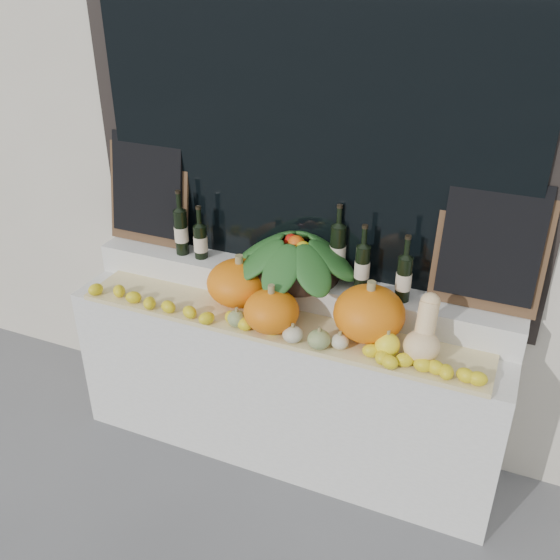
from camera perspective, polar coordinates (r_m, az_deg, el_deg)
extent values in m
cube|color=beige|center=(3.41, 5.74, 23.22)|extent=(7.00, 0.90, 4.50)
cube|color=black|center=(3.05, 2.68, 15.97)|extent=(2.40, 0.04, 2.10)
cube|color=black|center=(3.02, 2.47, 15.85)|extent=(2.20, 0.02, 2.00)
cube|color=silver|center=(3.46, 0.49, -9.35)|extent=(2.30, 0.55, 0.88)
cube|color=silver|center=(3.28, 1.54, -0.69)|extent=(2.30, 0.25, 0.16)
cube|color=tan|center=(3.10, -0.36, -4.09)|extent=(2.10, 0.32, 0.02)
ellipsoid|color=orange|center=(3.21, -3.69, -0.25)|extent=(0.43, 0.43, 0.23)
ellipsoid|color=orange|center=(2.95, 8.15, -3.06)|extent=(0.39, 0.39, 0.26)
ellipsoid|color=orange|center=(2.99, -0.79, -2.87)|extent=(0.33, 0.33, 0.21)
ellipsoid|color=#F0C78D|center=(2.87, 12.82, -5.93)|extent=(0.16, 0.16, 0.15)
cylinder|color=#F0C78D|center=(2.85, 13.26, -3.58)|extent=(0.09, 0.14, 0.18)
sphere|color=#F0C78D|center=(2.85, 13.58, -1.99)|extent=(0.09, 0.09, 0.09)
ellipsoid|color=#325B1B|center=(2.89, 3.59, -5.44)|extent=(0.11, 0.11, 0.09)
cylinder|color=olive|center=(2.86, 3.62, -4.49)|extent=(0.02, 0.02, 0.02)
ellipsoid|color=#325B1B|center=(3.05, -3.97, -3.54)|extent=(0.09, 0.09, 0.08)
cylinder|color=olive|center=(3.02, -4.00, -2.69)|extent=(0.02, 0.02, 0.02)
ellipsoid|color=beige|center=(2.94, 1.17, -4.99)|extent=(0.10, 0.10, 0.08)
cylinder|color=olive|center=(2.91, 1.18, -4.16)|extent=(0.02, 0.02, 0.02)
ellipsoid|color=yellow|center=(2.98, -0.72, -3.98)|extent=(0.11, 0.11, 0.12)
cylinder|color=olive|center=(2.94, -0.72, -2.83)|extent=(0.02, 0.02, 0.02)
ellipsoid|color=beige|center=(2.91, 5.49, -5.62)|extent=(0.08, 0.08, 0.07)
cylinder|color=olive|center=(2.88, 5.53, -4.85)|extent=(0.02, 0.02, 0.02)
ellipsoid|color=yellow|center=(2.87, 9.78, -5.87)|extent=(0.11, 0.11, 0.12)
cylinder|color=olive|center=(2.83, 9.90, -4.70)|extent=(0.02, 0.02, 0.02)
cylinder|color=black|center=(3.21, 1.46, 1.25)|extent=(0.45, 0.45, 0.11)
cylinder|color=black|center=(3.45, -9.02, 4.33)|extent=(0.07, 0.07, 0.25)
cylinder|color=black|center=(3.38, -9.25, 7.06)|extent=(0.03, 0.03, 0.10)
cylinder|color=beige|center=(3.45, -9.01, 4.18)|extent=(0.08, 0.08, 0.08)
cylinder|color=black|center=(3.36, -9.32, 7.95)|extent=(0.03, 0.03, 0.02)
cylinder|color=black|center=(3.40, -7.28, 3.48)|extent=(0.07, 0.07, 0.19)
cylinder|color=black|center=(3.35, -7.43, 5.69)|extent=(0.03, 0.03, 0.10)
cylinder|color=beige|center=(3.41, -7.27, 3.33)|extent=(0.08, 0.08, 0.08)
cylinder|color=black|center=(3.32, -7.49, 6.57)|extent=(0.03, 0.03, 0.02)
cylinder|color=black|center=(3.18, 5.29, 2.61)|extent=(0.08, 0.08, 0.28)
cylinder|color=black|center=(3.10, 5.45, 5.77)|extent=(0.03, 0.03, 0.10)
cylinder|color=beige|center=(3.18, 5.28, 2.45)|extent=(0.08, 0.08, 0.08)
cylinder|color=black|center=(3.08, 5.50, 6.73)|extent=(0.03, 0.03, 0.02)
cylinder|color=black|center=(3.09, 7.52, 1.13)|extent=(0.07, 0.07, 0.23)
cylinder|color=black|center=(3.02, 7.71, 3.89)|extent=(0.03, 0.03, 0.10)
cylinder|color=beige|center=(3.09, 7.50, 0.97)|extent=(0.08, 0.08, 0.08)
cylinder|color=black|center=(2.99, 7.78, 4.86)|extent=(0.03, 0.03, 0.02)
cylinder|color=black|center=(3.02, 11.24, 0.08)|extent=(0.07, 0.07, 0.23)
cylinder|color=black|center=(2.94, 11.54, 2.87)|extent=(0.03, 0.03, 0.10)
cylinder|color=beige|center=(3.02, 11.22, -0.09)|extent=(0.08, 0.08, 0.08)
cylinder|color=black|center=(2.92, 11.64, 3.85)|extent=(0.03, 0.03, 0.02)
cube|color=#4C331E|center=(3.58, -11.90, 8.10)|extent=(0.50, 0.12, 0.61)
cube|color=black|center=(3.56, -12.09, 8.47)|extent=(0.44, 0.11, 0.55)
cube|color=#4C331E|center=(3.00, 18.74, 2.97)|extent=(0.50, 0.12, 0.61)
cube|color=black|center=(2.97, 18.80, 3.37)|extent=(0.44, 0.11, 0.55)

